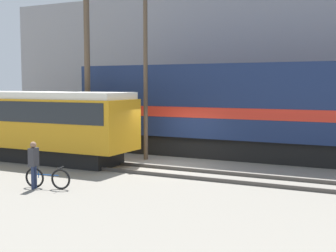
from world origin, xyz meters
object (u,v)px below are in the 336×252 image
at_px(bicycle, 48,178).
at_px(freight_locomotive, 273,110).
at_px(person, 34,160).
at_px(utility_pole_center, 146,80).
at_px(streetcar, 19,121).
at_px(utility_pole_left, 87,64).

bearing_deg(bicycle, freight_locomotive, 61.07).
height_order(person, utility_pole_center, utility_pole_center).
bearing_deg(utility_pole_center, bicycle, -89.12).
relative_size(streetcar, bicycle, 7.13).
height_order(freight_locomotive, streetcar, freight_locomotive).
bearing_deg(utility_pole_left, streetcar, -128.95).
relative_size(utility_pole_left, utility_pole_center, 1.23).
xyz_separation_m(person, utility_pole_left, (-3.06, 7.19, 3.60)).
relative_size(freight_locomotive, person, 12.09).
xyz_separation_m(bicycle, person, (-0.39, -0.23, 0.62)).
distance_m(streetcar, person, 6.96).
relative_size(person, utility_pole_center, 0.22).
bearing_deg(utility_pole_left, utility_pole_center, 0.00).
bearing_deg(utility_pole_center, freight_locomotive, 25.78).
xyz_separation_m(freight_locomotive, utility_pole_center, (-5.39, -2.60, 1.36)).
bearing_deg(person, streetcar, 138.41).
distance_m(freight_locomotive, bicycle, 11.11).
distance_m(freight_locomotive, streetcar, 12.04).
bearing_deg(utility_pole_left, bicycle, -63.61).
distance_m(utility_pole_left, utility_pole_center, 3.45).
bearing_deg(utility_pole_center, person, -92.27).
relative_size(streetcar, person, 7.38).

